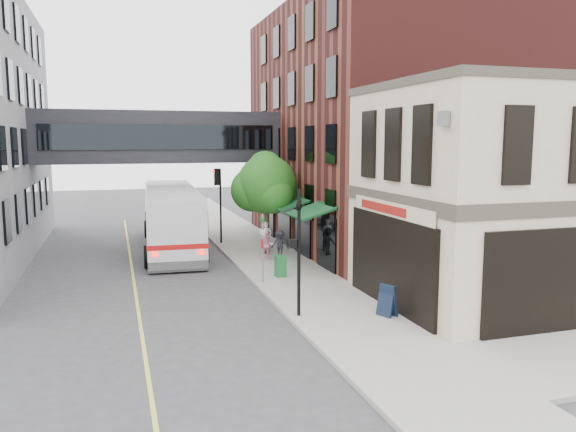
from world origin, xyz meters
TOP-DOWN VIEW (x-y plane):
  - ground at (0.00, 0.00)m, footprint 120.00×120.00m
  - sidewalk_main at (2.00, 14.00)m, footprint 4.00×60.00m
  - corner_building at (8.97, 2.00)m, footprint 10.19×8.12m
  - brick_building at (9.98, 15.00)m, footprint 13.76×18.00m
  - skyway_bridge at (-3.00, 18.00)m, footprint 14.00×3.18m
  - traffic_signal_near at (0.37, 2.00)m, footprint 0.44×0.22m
  - traffic_signal_far at (0.26, 17.00)m, footprint 0.53×0.28m
  - street_sign_pole at (0.39, 7.00)m, footprint 0.08×0.75m
  - street_tree at (2.19, 13.22)m, footprint 3.80×3.20m
  - lane_marking at (-5.00, 10.00)m, footprint 0.12×40.00m
  - bus at (-2.56, 16.67)m, footprint 3.72×13.22m
  - pedestrian_a at (2.11, 12.79)m, footprint 0.74×0.57m
  - pedestrian_b at (1.78, 11.43)m, footprint 0.82×0.68m
  - pedestrian_c at (2.54, 11.62)m, footprint 1.11×0.94m
  - newspaper_box at (1.42, 7.72)m, footprint 0.48×0.43m
  - sandwich_board at (3.37, 1.04)m, footprint 0.63×0.75m

SIDE VIEW (x-z plane):
  - ground at x=0.00m, z-range 0.00..0.00m
  - lane_marking at x=-5.00m, z-range 0.00..0.01m
  - sidewalk_main at x=2.00m, z-range 0.00..0.15m
  - newspaper_box at x=1.42m, z-range 0.15..1.11m
  - sandwich_board at x=3.37m, z-range 0.15..1.28m
  - pedestrian_c at x=2.54m, z-range 0.15..1.64m
  - pedestrian_b at x=1.78m, z-range 0.15..1.66m
  - pedestrian_a at x=2.11m, z-range 0.15..1.96m
  - street_sign_pole at x=0.39m, z-range 0.43..3.43m
  - bus at x=-2.56m, z-range 0.21..3.73m
  - traffic_signal_near at x=0.37m, z-range 0.68..5.28m
  - traffic_signal_far at x=0.26m, z-range 1.09..5.59m
  - street_tree at x=2.19m, z-range 1.11..6.71m
  - corner_building at x=8.97m, z-range -0.01..8.44m
  - skyway_bridge at x=-3.00m, z-range 5.00..8.00m
  - brick_building at x=9.98m, z-range -0.01..13.99m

